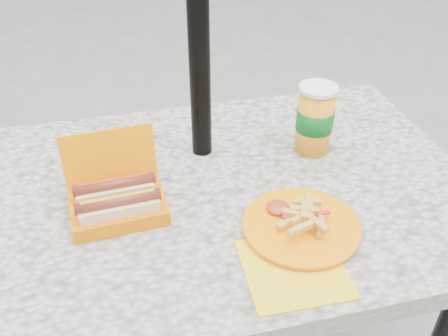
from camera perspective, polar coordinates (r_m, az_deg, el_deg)
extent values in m
cube|color=beige|center=(1.17, -0.87, -3.27)|extent=(1.20, 0.80, 0.05)
cylinder|color=black|center=(1.65, -20.65, -9.40)|extent=(0.07, 0.07, 0.70)
cylinder|color=black|center=(1.77, 12.97, -4.20)|extent=(0.07, 0.07, 0.70)
cylinder|color=black|center=(1.12, -2.98, 16.99)|extent=(0.05, 0.05, 2.20)
cube|color=#FF8700|center=(1.09, -11.91, -4.64)|extent=(0.21, 0.14, 0.03)
cube|color=#FF8700|center=(1.11, -12.95, 1.08)|extent=(0.20, 0.05, 0.13)
cube|color=beige|center=(1.06, -11.84, -4.81)|extent=(0.17, 0.06, 0.04)
cylinder|color=brown|center=(1.04, -12.00, -3.77)|extent=(0.18, 0.04, 0.03)
cylinder|color=gold|center=(1.03, -12.08, -3.26)|extent=(0.15, 0.02, 0.01)
cube|color=beige|center=(1.10, -12.24, -2.87)|extent=(0.17, 0.06, 0.04)
cylinder|color=brown|center=(1.09, -12.41, -1.84)|extent=(0.18, 0.04, 0.03)
cylinder|color=#A33119|center=(1.08, -12.49, -1.34)|extent=(0.15, 0.02, 0.01)
cube|color=yellow|center=(0.98, 7.98, -11.26)|extent=(0.20, 0.20, 0.00)
cylinder|color=#FF8700|center=(1.05, 8.80, -6.64)|extent=(0.23, 0.23, 0.01)
cylinder|color=#FF8700|center=(1.05, 8.82, -6.47)|extent=(0.24, 0.24, 0.01)
cube|color=gold|center=(1.02, 10.54, -6.16)|extent=(0.03, 0.06, 0.01)
cube|color=gold|center=(1.03, 7.47, -6.14)|extent=(0.06, 0.03, 0.01)
cube|color=gold|center=(1.04, 8.59, -5.36)|extent=(0.06, 0.04, 0.01)
cube|color=gold|center=(1.05, 8.15, -5.46)|extent=(0.05, 0.05, 0.02)
cube|color=gold|center=(1.03, 8.92, -5.58)|extent=(0.06, 0.04, 0.01)
cube|color=gold|center=(1.06, 9.43, -3.91)|extent=(0.06, 0.03, 0.01)
cube|color=gold|center=(1.05, 9.10, -4.73)|extent=(0.06, 0.03, 0.01)
cube|color=gold|center=(1.03, 7.90, -6.42)|extent=(0.06, 0.03, 0.02)
cube|color=gold|center=(1.06, 9.77, -4.08)|extent=(0.03, 0.06, 0.01)
cube|color=gold|center=(1.04, 9.13, -4.72)|extent=(0.04, 0.06, 0.01)
cube|color=gold|center=(1.00, 8.75, -6.86)|extent=(0.06, 0.03, 0.01)
cube|color=gold|center=(1.03, 10.95, -6.57)|extent=(0.04, 0.06, 0.02)
ellipsoid|color=#A33119|center=(1.07, 6.19, -4.49)|extent=(0.05, 0.05, 0.02)
cube|color=red|center=(1.05, 9.39, -5.28)|extent=(0.10, 0.02, 0.00)
cylinder|color=#FF9D18|center=(1.26, 10.32, 5.33)|extent=(0.09, 0.09, 0.17)
cylinder|color=#075917|center=(1.26, 10.34, 5.52)|extent=(0.09, 0.09, 0.05)
cylinder|color=white|center=(1.22, 10.76, 8.92)|extent=(0.09, 0.09, 0.01)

